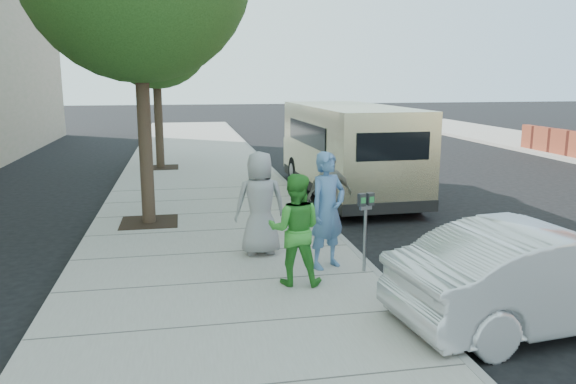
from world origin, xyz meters
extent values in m
plane|color=black|center=(0.00, 0.00, 0.00)|extent=(120.00, 120.00, 0.00)
cube|color=gray|center=(-1.00, 0.00, 0.07)|extent=(5.00, 60.00, 0.15)
cube|color=gray|center=(1.44, 0.00, 0.07)|extent=(0.12, 60.00, 0.16)
cube|color=black|center=(-2.30, 2.40, 0.15)|extent=(1.20, 1.20, 0.01)
cylinder|color=#38281E|center=(-2.30, 2.40, 2.13)|extent=(0.28, 0.28, 3.96)
cube|color=black|center=(-2.30, 10.00, 0.15)|extent=(1.20, 1.20, 0.01)
cylinder|color=#38281E|center=(-2.30, 10.00, 1.91)|extent=(0.28, 0.28, 3.52)
sphere|color=#204517|center=(-2.30, 10.00, 4.71)|extent=(3.80, 3.80, 3.80)
sphere|color=#204517|center=(-1.70, 9.60, 5.21)|extent=(2.85, 2.85, 2.85)
sphere|color=#204517|center=(-2.80, 10.50, 5.01)|extent=(2.66, 2.66, 2.66)
cylinder|color=gray|center=(1.25, -1.43, 0.66)|extent=(0.05, 0.05, 1.01)
cube|color=gray|center=(1.25, -1.43, 1.20)|extent=(0.21, 0.10, 0.07)
cube|color=#2D2D30|center=(1.18, -1.45, 1.32)|extent=(0.13, 0.11, 0.20)
cube|color=#2D2D30|center=(1.32, -1.41, 1.32)|extent=(0.13, 0.11, 0.20)
cube|color=beige|center=(2.85, 4.82, 1.35)|extent=(2.40, 6.11, 2.23)
cube|color=beige|center=(2.77, 8.13, 0.79)|extent=(2.08, 0.67, 0.95)
cube|color=black|center=(2.94, 1.79, 1.74)|extent=(1.68, 0.06, 0.62)
cylinder|color=black|center=(1.82, 6.79, 0.43)|extent=(0.31, 0.86, 0.85)
cylinder|color=black|center=(3.79, 6.84, 0.43)|extent=(0.31, 0.86, 0.85)
cylinder|color=black|center=(1.93, 2.68, 0.43)|extent=(0.31, 0.86, 0.85)
cylinder|color=black|center=(3.90, 2.73, 0.43)|extent=(0.31, 0.86, 0.85)
imported|color=silver|center=(3.04, -3.47, 0.68)|extent=(4.29, 1.93, 1.37)
imported|color=#4E76A6|center=(0.72, -1.12, 1.10)|extent=(0.82, 0.72, 1.90)
imported|color=green|center=(0.05, -1.75, 0.99)|extent=(0.94, 0.81, 1.67)
imported|color=#959698|center=(-0.25, -0.21, 1.06)|extent=(0.90, 0.60, 1.81)
imported|color=gray|center=(1.20, 0.57, 0.98)|extent=(1.05, 0.67, 1.66)
camera|label=1|loc=(-1.55, -9.62, 3.19)|focal=35.00mm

